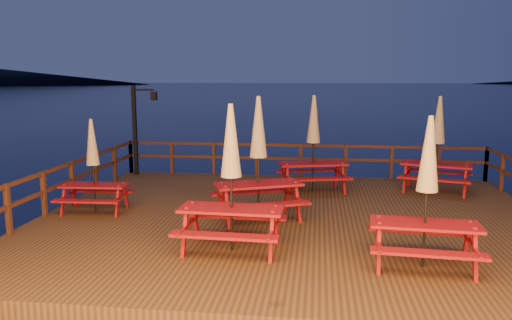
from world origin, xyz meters
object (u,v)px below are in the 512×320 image
at_px(picnic_table_2, 427,190).
at_px(picnic_table_1, 313,142).
at_px(lamp_post, 139,122).
at_px(picnic_table_0, 438,143).

bearing_deg(picnic_table_2, picnic_table_1, 113.86).
relative_size(lamp_post, picnic_table_1, 1.08).
distance_m(lamp_post, picnic_table_1, 6.08).
bearing_deg(picnic_table_1, picnic_table_2, -84.66).
xyz_separation_m(picnic_table_0, picnic_table_2, (-1.51, -5.98, -0.05)).
relative_size(picnic_table_0, picnic_table_1, 0.99).
xyz_separation_m(picnic_table_1, picnic_table_2, (2.00, -5.64, -0.06)).
xyz_separation_m(lamp_post, picnic_table_0, (9.33, -1.40, -0.37)).
bearing_deg(lamp_post, picnic_table_1, -16.65).
bearing_deg(picnic_table_1, picnic_table_0, -8.71).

